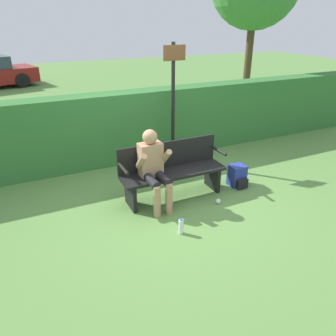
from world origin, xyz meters
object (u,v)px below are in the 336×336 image
object	(u,v)px
water_bottle	(181,227)
backpack	(237,176)
park_bench	(172,170)
person_seated	(153,165)
signpost	(173,96)

from	to	relation	value
water_bottle	backpack	bearing A→B (deg)	28.83
park_bench	person_seated	xyz separation A→B (m)	(-0.38, -0.14, 0.21)
person_seated	backpack	distance (m)	1.66
backpack	water_bottle	world-z (taller)	backpack
person_seated	water_bottle	xyz separation A→B (m)	(0.02, -0.89, -0.56)
backpack	signpost	bearing A→B (deg)	111.62
signpost	park_bench	bearing A→B (deg)	-116.65
park_bench	person_seated	size ratio (longest dim) A/B	1.43
water_bottle	signpost	xyz separation A→B (m)	(1.00, 2.30, 1.25)
person_seated	signpost	bearing A→B (deg)	54.07
park_bench	signpost	size ratio (longest dim) A/B	0.74
park_bench	signpost	xyz separation A→B (m)	(0.64, 1.27, 0.90)
park_bench	person_seated	world-z (taller)	person_seated
water_bottle	park_bench	bearing A→B (deg)	70.79
backpack	signpost	world-z (taller)	signpost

